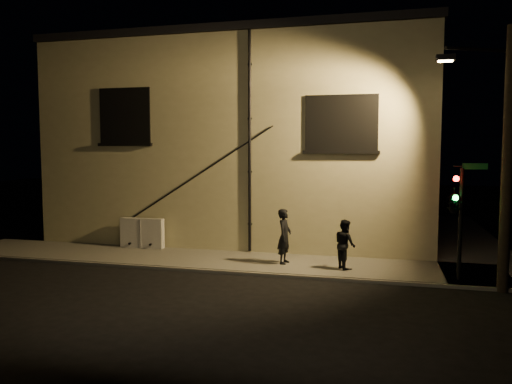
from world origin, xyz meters
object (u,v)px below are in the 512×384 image
(pedestrian_b, at_px, (345,244))
(utility_cabinet, at_px, (142,233))
(pedestrian_a, at_px, (284,236))
(traffic_signal, at_px, (454,202))
(streetlamp_pole, at_px, (504,153))

(pedestrian_b, bearing_deg, utility_cabinet, 49.30)
(pedestrian_b, bearing_deg, pedestrian_a, 53.66)
(traffic_signal, bearing_deg, pedestrian_a, 170.25)
(utility_cabinet, height_order, pedestrian_b, pedestrian_b)
(utility_cabinet, relative_size, streetlamp_pole, 0.24)
(streetlamp_pole, bearing_deg, pedestrian_a, 167.95)
(pedestrian_a, xyz_separation_m, streetlamp_pole, (6.51, -1.39, 2.86))
(traffic_signal, bearing_deg, utility_cabinet, 168.87)
(traffic_signal, height_order, streetlamp_pole, streetlamp_pole)
(pedestrian_b, height_order, streetlamp_pole, streetlamp_pole)
(utility_cabinet, distance_m, pedestrian_b, 8.28)
(pedestrian_b, bearing_deg, traffic_signal, -131.63)
(pedestrian_a, height_order, traffic_signal, traffic_signal)
(pedestrian_a, bearing_deg, utility_cabinet, 84.22)
(pedestrian_a, relative_size, pedestrian_b, 1.16)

